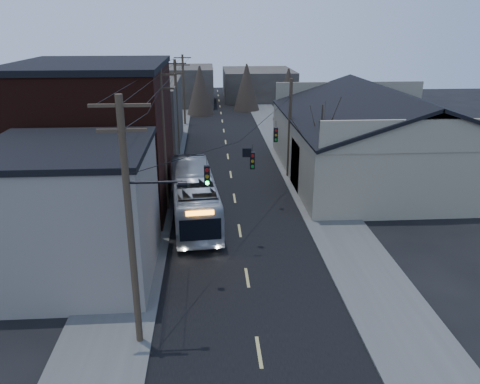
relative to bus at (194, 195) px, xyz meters
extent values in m
cube|color=black|center=(3.00, 13.58, -1.64)|extent=(9.00, 110.00, 0.02)
cube|color=#474744|center=(-3.50, 13.58, -1.59)|extent=(4.00, 110.00, 0.12)
cube|color=#474744|center=(9.50, 13.58, -1.59)|extent=(4.00, 110.00, 0.12)
cube|color=#70675D|center=(-6.00, -7.42, 1.85)|extent=(8.00, 8.00, 7.00)
cube|color=black|center=(-7.00, 3.58, 3.35)|extent=(10.00, 12.00, 10.00)
cube|color=#37302C|center=(-6.50, 19.58, 1.85)|extent=(9.00, 14.00, 7.00)
cube|color=gray|center=(16.00, 8.58, 0.85)|extent=(16.00, 20.00, 5.00)
cube|color=black|center=(12.00, 8.58, 4.65)|extent=(8.16, 20.60, 2.86)
cube|color=black|center=(20.00, 8.58, 4.65)|extent=(8.16, 20.60, 2.86)
cube|color=#37302C|center=(-3.00, 48.58, 1.35)|extent=(10.00, 12.00, 6.00)
cube|color=#37302C|center=(10.00, 53.58, 0.85)|extent=(12.00, 14.00, 5.00)
cone|color=black|center=(9.50, 3.58, 1.95)|extent=(0.40, 0.40, 7.20)
cylinder|color=#382B1E|center=(-2.00, -13.42, 3.60)|extent=(0.28, 0.28, 10.50)
cube|color=#382B1E|center=(-2.00, -13.42, 8.45)|extent=(2.20, 0.12, 0.12)
cylinder|color=#382B1E|center=(-2.00, 1.58, 3.35)|extent=(0.28, 0.28, 10.00)
cube|color=#382B1E|center=(-2.00, 1.58, 7.95)|extent=(2.20, 0.12, 0.12)
cylinder|color=#382B1E|center=(-2.00, 16.58, 3.10)|extent=(0.28, 0.28, 9.50)
cube|color=#382B1E|center=(-2.00, 16.58, 7.45)|extent=(2.20, 0.12, 0.12)
cylinder|color=#382B1E|center=(-2.00, 31.58, 2.85)|extent=(0.28, 0.28, 9.00)
cube|color=#382B1E|center=(-2.00, 31.58, 6.95)|extent=(2.20, 0.12, 0.12)
cylinder|color=#382B1E|center=(8.00, 8.58, 2.60)|extent=(0.28, 0.28, 8.50)
cube|color=black|center=(1.00, -8.92, 4.30)|extent=(0.28, 0.20, 1.00)
cube|color=black|center=(3.60, -4.42, 3.70)|extent=(0.28, 0.20, 1.00)
cube|color=black|center=(5.80, 1.58, 3.80)|extent=(0.28, 0.20, 1.00)
imported|color=#A8ADB4|center=(0.00, 0.00, 0.00)|extent=(3.83, 12.04, 3.30)
imported|color=#ADB0B4|center=(-0.92, 10.36, -0.96)|extent=(1.92, 4.32, 1.38)
camera|label=1|loc=(1.14, -30.24, 11.23)|focal=35.00mm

